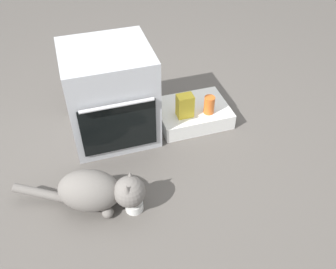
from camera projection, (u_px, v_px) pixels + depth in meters
ground at (138, 160)px, 2.57m from camera, size 8.00×8.00×0.00m
oven at (110, 94)px, 2.56m from camera, size 0.60×0.60×0.69m
pantry_cabinet at (192, 113)px, 2.86m from camera, size 0.55×0.42×0.13m
food_bowl at (134, 205)px, 2.23m from camera, size 0.11×0.11×0.08m
cat at (97, 191)px, 2.17m from camera, size 0.78×0.41×0.28m
sauce_jar at (209, 105)px, 2.72m from camera, size 0.08×0.08×0.14m
snack_bag at (185, 106)px, 2.68m from camera, size 0.12×0.09×0.18m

